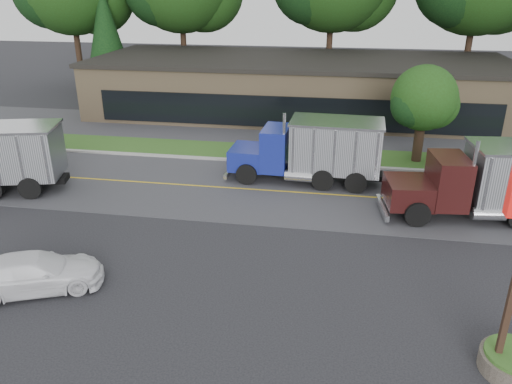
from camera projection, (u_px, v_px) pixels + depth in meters
ground at (175, 285)px, 17.55m from camera, size 140.00×140.00×0.00m
road at (230, 188)px, 25.72m from camera, size 60.00×8.00×0.02m
center_line at (230, 188)px, 25.72m from camera, size 60.00×0.12×0.01m
curb at (245, 161)px, 29.53m from camera, size 60.00×0.30×0.12m
grass_verge at (250, 152)px, 31.16m from camera, size 60.00×3.40×0.03m
far_parking at (263, 130)px, 35.70m from camera, size 60.00×7.00×0.02m
strip_mall at (299, 87)px, 40.06m from camera, size 32.00×12.00×4.00m
evergreen_left at (106, 34)px, 45.12m from camera, size 4.38×4.38×9.95m
tree_verge at (425, 101)px, 28.26m from camera, size 3.94×3.71×5.62m
dump_truck_blue at (314, 149)px, 25.92m from camera, size 8.05×2.94×3.36m
dump_truck_maroon at (500, 180)px, 21.90m from camera, size 8.91×3.50×3.36m
rally_car at (35, 273)px, 17.05m from camera, size 4.86×3.49×1.31m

